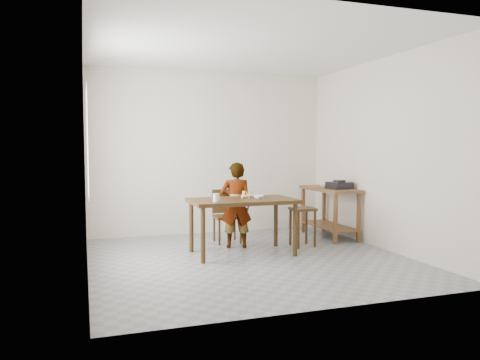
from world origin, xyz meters
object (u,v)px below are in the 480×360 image
object	(u,v)px
prep_counter	(329,212)
stool	(303,227)
dining_chair	(227,216)
child	(236,205)
dining_table	(242,227)

from	to	relation	value
prep_counter	stool	bearing A→B (deg)	-145.12
dining_chair	stool	size ratio (longest dim) A/B	1.40
child	stool	size ratio (longest dim) A/B	2.17
prep_counter	dining_chair	size ratio (longest dim) A/B	1.51
stool	prep_counter	bearing A→B (deg)	34.88
prep_counter	stool	xyz separation A→B (m)	(-0.72, -0.50, -0.12)
dining_chair	stool	xyz separation A→B (m)	(0.97, -0.61, -0.11)
prep_counter	dining_chair	bearing A→B (deg)	176.52
prep_counter	dining_chair	distance (m)	1.69
child	stool	xyz separation A→B (m)	(0.95, -0.23, -0.33)
dining_table	child	bearing A→B (deg)	83.65
child	dining_chair	world-z (taller)	child
child	dining_chair	bearing A→B (deg)	-74.23
prep_counter	stool	world-z (taller)	prep_counter
dining_table	dining_chair	size ratio (longest dim) A/B	1.76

